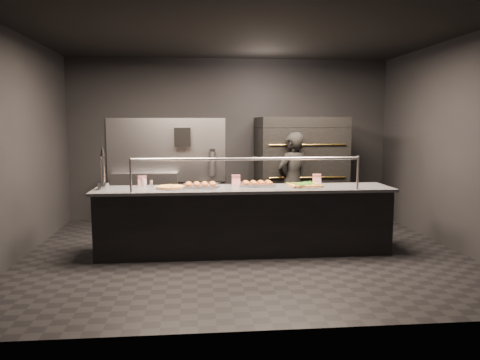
% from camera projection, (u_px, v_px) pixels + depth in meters
% --- Properties ---
extents(room, '(6.04, 6.00, 3.00)m').
position_uv_depth(room, '(242.00, 146.00, 6.43)').
color(room, black).
rests_on(room, ground).
extents(service_counter, '(4.10, 0.78, 1.37)m').
position_uv_depth(service_counter, '(244.00, 220.00, 6.50)').
color(service_counter, black).
rests_on(service_counter, ground).
extents(pizza_oven, '(1.50, 1.23, 1.91)m').
position_uv_depth(pizza_oven, '(299.00, 170.00, 8.44)').
color(pizza_oven, black).
rests_on(pizza_oven, ground).
extents(prep_shelf, '(1.20, 0.35, 0.90)m').
position_uv_depth(prep_shelf, '(145.00, 197.00, 8.65)').
color(prep_shelf, '#99999E').
rests_on(prep_shelf, ground).
extents(towel_dispenser, '(0.30, 0.20, 0.35)m').
position_uv_depth(towel_dispenser, '(182.00, 137.00, 8.65)').
color(towel_dispenser, black).
rests_on(towel_dispenser, room).
extents(fire_extinguisher, '(0.14, 0.14, 0.51)m').
position_uv_depth(fire_extinguisher, '(212.00, 163.00, 8.77)').
color(fire_extinguisher, '#B2B2B7').
rests_on(fire_extinguisher, room).
extents(beer_tap, '(0.16, 0.22, 0.61)m').
position_uv_depth(beer_tap, '(103.00, 177.00, 6.25)').
color(beer_tap, silver).
rests_on(beer_tap, service_counter).
extents(round_pizza, '(0.45, 0.45, 0.03)m').
position_uv_depth(round_pizza, '(171.00, 187.00, 6.37)').
color(round_pizza, silver).
rests_on(round_pizza, service_counter).
extents(slider_tray_a, '(0.58, 0.50, 0.08)m').
position_uv_depth(slider_tray_a, '(201.00, 185.00, 6.46)').
color(slider_tray_a, silver).
rests_on(slider_tray_a, service_counter).
extents(slider_tray_b, '(0.54, 0.45, 0.08)m').
position_uv_depth(slider_tray_b, '(258.00, 184.00, 6.61)').
color(slider_tray_b, silver).
rests_on(slider_tray_b, service_counter).
extents(square_pizza, '(0.54, 0.54, 0.05)m').
position_uv_depth(square_pizza, '(304.00, 185.00, 6.55)').
color(square_pizza, silver).
rests_on(square_pizza, service_counter).
extents(condiment_jar, '(0.16, 0.06, 0.11)m').
position_uv_depth(condiment_jar, '(146.00, 183.00, 6.59)').
color(condiment_jar, silver).
rests_on(condiment_jar, service_counter).
extents(tent_cards, '(2.63, 0.04, 0.15)m').
position_uv_depth(tent_cards, '(233.00, 180.00, 6.70)').
color(tent_cards, white).
rests_on(tent_cards, service_counter).
extents(trash_bin, '(0.43, 0.43, 0.71)m').
position_uv_depth(trash_bin, '(210.00, 202.00, 8.67)').
color(trash_bin, black).
rests_on(trash_bin, ground).
extents(worker, '(0.73, 0.65, 1.66)m').
position_uv_depth(worker, '(292.00, 182.00, 7.74)').
color(worker, black).
rests_on(worker, ground).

